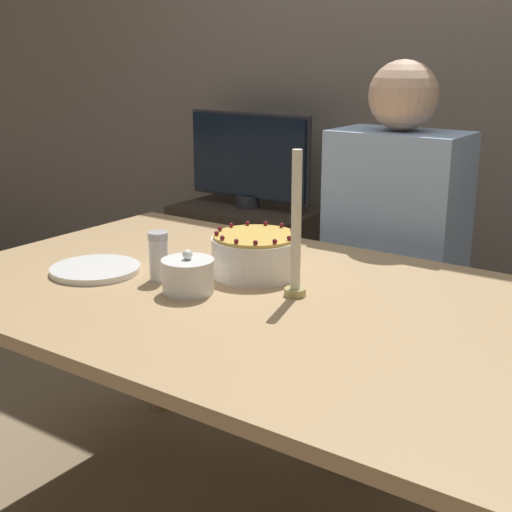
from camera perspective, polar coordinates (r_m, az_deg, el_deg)
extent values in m
cube|color=slate|center=(2.83, 17.95, 16.00)|extent=(8.00, 0.05, 2.60)
cube|color=tan|center=(1.66, 0.99, -3.75)|extent=(1.68, 0.99, 0.03)
cylinder|color=tan|center=(2.57, -7.98, -5.12)|extent=(0.07, 0.07, 0.69)
cylinder|color=white|center=(1.80, 0.00, 0.00)|extent=(0.23, 0.23, 0.10)
cylinder|color=gold|center=(1.79, 0.00, 1.61)|extent=(0.22, 0.22, 0.01)
sphere|color=maroon|center=(1.73, 2.67, 1.45)|extent=(0.01, 0.01, 0.01)
sphere|color=maroon|center=(1.78, 3.17, 1.81)|extent=(0.01, 0.01, 0.01)
sphere|color=maroon|center=(1.82, 2.93, 2.18)|extent=(0.01, 0.01, 0.01)
sphere|color=maroon|center=(1.86, 2.05, 2.48)|extent=(0.01, 0.01, 0.01)
sphere|color=maroon|center=(1.88, 0.76, 2.64)|extent=(0.01, 0.01, 0.01)
sphere|color=maroon|center=(1.88, -0.69, 2.65)|extent=(0.01, 0.01, 0.01)
sphere|color=maroon|center=(1.86, -2.00, 2.49)|extent=(0.01, 0.01, 0.01)
sphere|color=maroon|center=(1.82, -2.90, 2.20)|extent=(0.01, 0.01, 0.01)
sphere|color=maroon|center=(1.78, -3.17, 1.83)|extent=(0.01, 0.01, 0.01)
sphere|color=maroon|center=(1.74, -2.72, 1.46)|extent=(0.01, 0.01, 0.01)
sphere|color=maroon|center=(1.70, -1.59, 1.19)|extent=(0.01, 0.01, 0.01)
sphere|color=maroon|center=(1.69, -0.04, 1.08)|extent=(0.01, 0.01, 0.01)
sphere|color=maroon|center=(1.70, 1.51, 1.18)|extent=(0.01, 0.01, 0.01)
cylinder|color=white|center=(1.68, -5.45, -1.81)|extent=(0.12, 0.12, 0.07)
cylinder|color=white|center=(1.67, -5.49, -0.48)|extent=(0.13, 0.13, 0.01)
sphere|color=white|center=(1.66, -5.51, 0.11)|extent=(0.02, 0.02, 0.02)
cylinder|color=white|center=(1.77, -7.79, -0.30)|extent=(0.05, 0.05, 0.10)
cylinder|color=silver|center=(1.76, -7.86, 1.62)|extent=(0.05, 0.05, 0.02)
cylinder|color=white|center=(1.88, -12.72, -1.17)|extent=(0.23, 0.23, 0.01)
cylinder|color=white|center=(1.87, -12.73, -0.94)|extent=(0.23, 0.23, 0.01)
cylinder|color=tan|center=(1.66, 3.14, -2.89)|extent=(0.05, 0.05, 0.02)
cylinder|color=silver|center=(1.61, 3.24, 2.83)|extent=(0.02, 0.02, 0.32)
cube|color=#2D2D38|center=(2.42, 10.36, -9.83)|extent=(0.34, 0.34, 0.45)
cube|color=#99B7E0|center=(2.24, 11.03, 2.25)|extent=(0.40, 0.24, 0.59)
sphere|color=#D8AD8C|center=(2.18, 11.61, 12.48)|extent=(0.21, 0.21, 0.21)
cube|color=#382D23|center=(3.17, -0.60, -1.52)|extent=(0.62, 0.40, 0.61)
cylinder|color=#2D2D33|center=(3.09, -0.62, 4.37)|extent=(0.10, 0.10, 0.05)
cube|color=#2D2D33|center=(3.06, -0.55, 7.99)|extent=(0.60, 0.02, 0.37)
cube|color=black|center=(3.05, -0.63, 7.97)|extent=(0.58, 0.03, 0.34)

